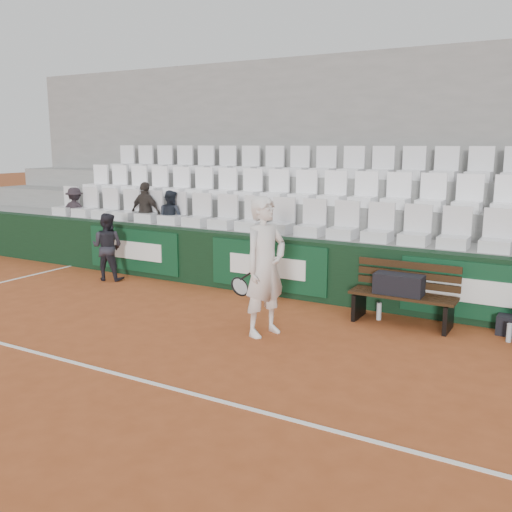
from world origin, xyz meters
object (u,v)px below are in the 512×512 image
Objects in this scene: water_bottle_near at (379,311)px; spectator_c at (170,196)px; sports_bag_left at (399,284)px; ball_kid at (107,247)px; bench_left at (402,309)px; water_bottle_far at (509,333)px; spectator_a at (74,191)px; spectator_b at (145,191)px; tennis_player at (265,267)px.

spectator_c is at bearing 167.44° from water_bottle_near.
sports_bag_left is 5.60m from ball_kid.
bench_left is 1.17× the size of ball_kid.
water_bottle_far is (1.49, 0.00, -0.47)m from sports_bag_left.
ball_kid reaches higher than sports_bag_left.
water_bottle_far is at bearing -2.82° from water_bottle_near.
spectator_c reaches higher than water_bottle_far.
bench_left is at bearing 172.96° from spectator_c.
spectator_a is 0.96× the size of spectator_c.
ball_kid is at bearing -179.84° from water_bottle_far.
spectator_b reaches higher than sports_bag_left.
spectator_b is at bearing 168.92° from water_bottle_near.
water_bottle_far is at bearing 24.10° from tennis_player.
water_bottle_far is at bearing 163.39° from ball_kid.
spectator_a is at bearing 171.96° from water_bottle_near.
bench_left is 5.30m from spectator_c.
ball_kid is (-5.65, -0.06, 0.42)m from bench_left.
water_bottle_near is at bearing 50.59° from tennis_player.
ball_kid reaches higher than bench_left.
tennis_player is (-1.16, -1.41, 0.81)m from water_bottle_near.
water_bottle_near is 0.25× the size of spectator_a.
sports_bag_left reaches higher than water_bottle_far.
water_bottle_near is at bearing 177.18° from water_bottle_far.
sports_bag_left is at bearing -141.80° from bench_left.
ball_kid is 1.16× the size of spectator_c.
tennis_player is 4.87m from spectator_b.
tennis_player is at bearing -138.03° from bench_left.
ball_kid is at bearing 66.25° from spectator_c.
sports_bag_left is at bearing 42.11° from tennis_player.
ball_kid is (-7.09, -0.02, 0.52)m from water_bottle_far.
spectator_c is at bearing 145.13° from tennis_player.
spectator_a is at bearing -45.97° from ball_kid.
sports_bag_left is 5.81m from spectator_b.
ball_kid is 1.02× the size of spectator_b.
water_bottle_near is 0.14× the size of tennis_player.
tennis_player reaches higher than sports_bag_left.
spectator_b reaches higher than water_bottle_near.
spectator_a is at bearing 172.97° from water_bottle_far.
spectator_c reaches higher than tennis_player.
sports_bag_left is 0.65× the size of spectator_a.
spectator_c is (-4.66, 1.04, 1.42)m from water_bottle_near.
spectator_c is (0.64, 0.00, -0.07)m from spectator_b.
spectator_a is (-6.20, 2.45, 0.59)m from tennis_player.
spectator_a reaches higher than water_bottle_near.
water_bottle_near is at bearing 172.63° from spectator_c.
spectator_a reaches higher than water_bottle_far.
ball_kid is at bearing -178.83° from water_bottle_near.
bench_left is 5.72× the size of water_bottle_near.
spectator_b is at bearing 169.12° from bench_left.
water_bottle_far is (1.44, -0.04, -0.10)m from bench_left.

